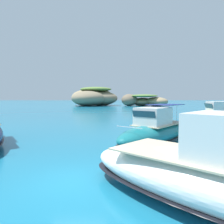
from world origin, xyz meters
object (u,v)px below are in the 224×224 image
(islet_small, at_px, (143,101))
(motorboat_teal, at_px, (155,131))
(islet_large, at_px, (93,98))
(motorboat_white, at_px, (223,180))

(islet_small, height_order, motorboat_teal, islet_small)
(islet_small, relative_size, motorboat_teal, 2.12)
(islet_large, xyz_separation_m, motorboat_white, (10.74, -78.55, -2.16))
(islet_large, distance_m, motorboat_teal, 69.53)
(motorboat_teal, bearing_deg, motorboat_white, -89.50)
(motorboat_teal, xyz_separation_m, motorboat_white, (0.09, -9.88, 0.10))
(islet_small, height_order, motorboat_white, islet_small)
(islet_small, distance_m, motorboat_teal, 67.54)
(motorboat_white, bearing_deg, islet_small, 83.42)
(islet_small, relative_size, motorboat_white, 1.95)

